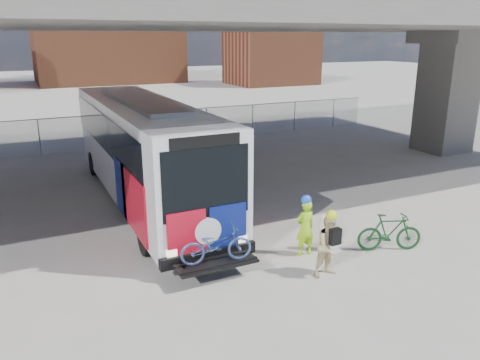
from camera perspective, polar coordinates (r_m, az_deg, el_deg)
ground at (r=15.43m, az=-1.21°, el=-4.67°), size 160.00×160.00×0.00m
bus at (r=16.91m, az=-11.73°, el=4.39°), size 2.67×12.99×3.69m
overpass at (r=18.08m, az=-6.96°, el=19.57°), size 40.00×16.00×7.95m
chainlink_fence at (r=26.10m, az=-12.35°, el=7.19°), size 30.00×0.06×30.00m
brick_buildings at (r=61.70m, az=-19.85°, el=15.78°), size 54.00×22.00×12.00m
bollard at (r=13.18m, az=10.24°, el=-6.16°), size 0.28×0.28×1.07m
cyclist_hivis at (r=12.74m, az=7.94°, el=-5.63°), size 0.57×0.38×1.73m
cyclist_tan at (r=11.78m, az=10.90°, el=-7.80°), size 0.79×0.63×1.73m
bike_parked at (r=13.63m, az=17.77°, el=-6.09°), size 1.85×1.16×1.08m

